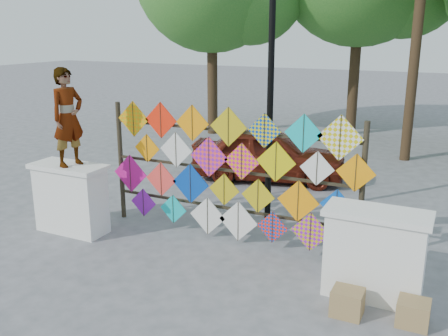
{
  "coord_description": "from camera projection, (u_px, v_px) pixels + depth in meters",
  "views": [
    {
      "loc": [
        3.57,
        -6.73,
        3.62
      ],
      "look_at": [
        0.02,
        0.6,
        1.34
      ],
      "focal_mm": 40.0,
      "sensor_mm": 36.0,
      "label": 1
    }
  ],
  "objects": [
    {
      "name": "ground",
      "position": [
        207.0,
        254.0,
        8.31
      ],
      "size": [
        80.0,
        80.0,
        0.0
      ],
      "primitive_type": "plane",
      "color": "gray",
      "rests_on": "ground"
    },
    {
      "name": "parapet_left",
      "position": [
        71.0,
        198.0,
        9.09
      ],
      "size": [
        1.4,
        0.65,
        1.28
      ],
      "color": "white",
      "rests_on": "ground"
    },
    {
      "name": "parapet_right",
      "position": [
        374.0,
        254.0,
        6.83
      ],
      "size": [
        1.4,
        0.65,
        1.28
      ],
      "color": "white",
      "rests_on": "ground"
    },
    {
      "name": "kite_rack",
      "position": [
        230.0,
        173.0,
        8.59
      ],
      "size": [
        4.86,
        0.24,
        2.38
      ],
      "color": "#2C2518",
      "rests_on": "ground"
    },
    {
      "name": "vendor_woman",
      "position": [
        68.0,
        117.0,
        8.65
      ],
      "size": [
        0.52,
        0.69,
        1.72
      ],
      "primitive_type": "imported",
      "rotation": [
        0.0,
        0.0,
        1.39
      ],
      "color": "#99999E",
      "rests_on": "parapet_left"
    },
    {
      "name": "sedan",
      "position": [
        269.0,
        154.0,
        12.27
      ],
      "size": [
        4.03,
        2.41,
        1.28
      ],
      "primitive_type": "imported",
      "rotation": [
        0.0,
        0.0,
        1.82
      ],
      "color": "#601D10",
      "rests_on": "ground"
    },
    {
      "name": "lamppost",
      "position": [
        271.0,
        81.0,
        9.19
      ],
      "size": [
        0.28,
        0.28,
        4.46
      ],
      "color": "black",
      "rests_on": "ground"
    },
    {
      "name": "cardboard_box_near",
      "position": [
        347.0,
        302.0,
        6.51
      ],
      "size": [
        0.4,
        0.35,
        0.35
      ],
      "primitive_type": "cube",
      "color": "olive",
      "rests_on": "ground"
    },
    {
      "name": "cardboard_box_far",
      "position": [
        413.0,
        313.0,
        6.29
      ],
      "size": [
        0.39,
        0.36,
        0.33
      ],
      "primitive_type": "cube",
      "color": "olive",
      "rests_on": "ground"
    }
  ]
}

